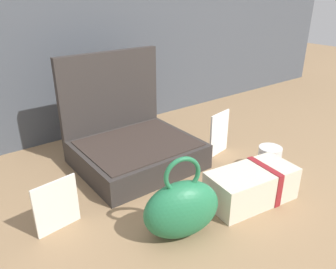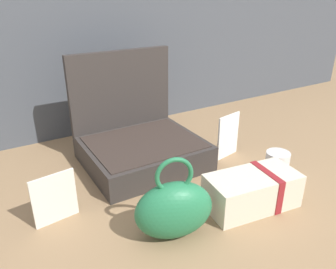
{
  "view_description": "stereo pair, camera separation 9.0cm",
  "coord_description": "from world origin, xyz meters",
  "px_view_note": "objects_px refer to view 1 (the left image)",
  "views": [
    {
      "loc": [
        -0.47,
        -0.68,
        0.56
      ],
      "look_at": [
        0.03,
        -0.02,
        0.2
      ],
      "focal_mm": 35.59,
      "sensor_mm": 36.0,
      "label": 1
    },
    {
      "loc": [
        -0.4,
        -0.73,
        0.56
      ],
      "look_at": [
        0.03,
        -0.02,
        0.2
      ],
      "focal_mm": 35.59,
      "sensor_mm": 36.0,
      "label": 2
    }
  ],
  "objects_px": {
    "teal_pouch_handbag": "(182,208)",
    "coffee_mug": "(269,159)",
    "info_card_left": "(57,206)",
    "cream_toiletry_bag": "(252,185)",
    "open_suitcase": "(132,142)",
    "poster_card_right": "(219,133)"
  },
  "relations": [
    {
      "from": "cream_toiletry_bag",
      "to": "poster_card_right",
      "type": "relative_size",
      "value": 1.68
    },
    {
      "from": "teal_pouch_handbag",
      "to": "info_card_left",
      "type": "xyz_separation_m",
      "value": [
        -0.23,
        0.2,
        -0.01
      ]
    },
    {
      "from": "open_suitcase",
      "to": "teal_pouch_handbag",
      "type": "relative_size",
      "value": 1.76
    },
    {
      "from": "cream_toiletry_bag",
      "to": "open_suitcase",
      "type": "bearing_deg",
      "value": 110.49
    },
    {
      "from": "info_card_left",
      "to": "cream_toiletry_bag",
      "type": "bearing_deg",
      "value": -31.06
    },
    {
      "from": "teal_pouch_handbag",
      "to": "coffee_mug",
      "type": "height_order",
      "value": "teal_pouch_handbag"
    },
    {
      "from": "cream_toiletry_bag",
      "to": "coffee_mug",
      "type": "bearing_deg",
      "value": 23.68
    },
    {
      "from": "cream_toiletry_bag",
      "to": "coffee_mug",
      "type": "distance_m",
      "value": 0.19
    },
    {
      "from": "cream_toiletry_bag",
      "to": "poster_card_right",
      "type": "height_order",
      "value": "poster_card_right"
    },
    {
      "from": "poster_card_right",
      "to": "cream_toiletry_bag",
      "type": "bearing_deg",
      "value": -128.0
    },
    {
      "from": "coffee_mug",
      "to": "poster_card_right",
      "type": "relative_size",
      "value": 0.69
    },
    {
      "from": "open_suitcase",
      "to": "coffee_mug",
      "type": "xyz_separation_m",
      "value": [
        0.33,
        -0.33,
        -0.03
      ]
    },
    {
      "from": "open_suitcase",
      "to": "coffee_mug",
      "type": "height_order",
      "value": "open_suitcase"
    },
    {
      "from": "coffee_mug",
      "to": "poster_card_right",
      "type": "distance_m",
      "value": 0.2
    },
    {
      "from": "open_suitcase",
      "to": "teal_pouch_handbag",
      "type": "distance_m",
      "value": 0.41
    },
    {
      "from": "info_card_left",
      "to": "poster_card_right",
      "type": "relative_size",
      "value": 0.87
    },
    {
      "from": "open_suitcase",
      "to": "cream_toiletry_bag",
      "type": "bearing_deg",
      "value": -69.51
    },
    {
      "from": "open_suitcase",
      "to": "cream_toiletry_bag",
      "type": "distance_m",
      "value": 0.43
    },
    {
      "from": "open_suitcase",
      "to": "info_card_left",
      "type": "distance_m",
      "value": 0.39
    },
    {
      "from": "cream_toiletry_bag",
      "to": "info_card_left",
      "type": "bearing_deg",
      "value": 156.44
    },
    {
      "from": "open_suitcase",
      "to": "cream_toiletry_bag",
      "type": "relative_size",
      "value": 1.42
    },
    {
      "from": "open_suitcase",
      "to": "poster_card_right",
      "type": "xyz_separation_m",
      "value": [
        0.29,
        -0.14,
        0.0
      ]
    }
  ]
}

